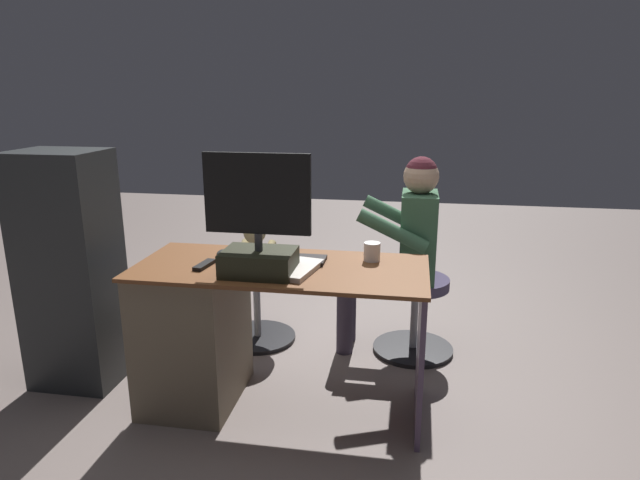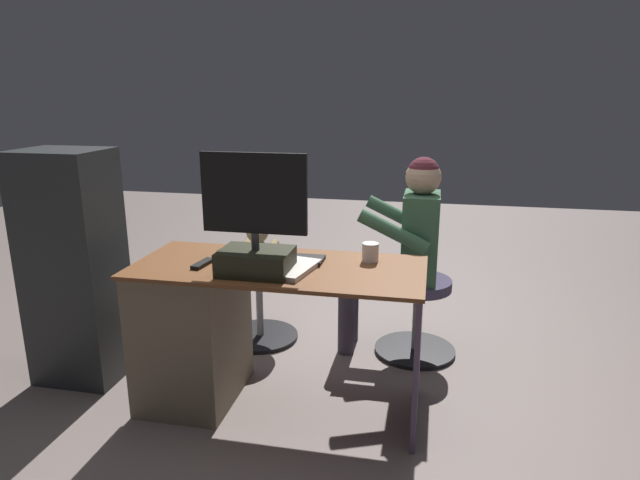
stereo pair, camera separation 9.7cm
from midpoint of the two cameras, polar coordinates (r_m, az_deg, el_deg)
The scene contains 13 objects.
ground_plane at distance 3.17m, azimuth -1.63°, elevation -13.77°, with size 10.00×10.00×0.00m, color slate.
desk at distance 2.84m, azimuth -10.50°, elevation -8.89°, with size 1.38×0.60×0.74m.
monitor at distance 2.46m, azimuth -5.61°, elevation 0.24°, with size 0.48×0.24×0.54m.
keyboard at distance 2.68m, azimuth -3.06°, elevation -1.90°, with size 0.42×0.14×0.02m, color black.
computer_mouse at distance 2.78m, azimuth -9.10°, elevation -1.28°, with size 0.06×0.10×0.04m, color #292D2A.
cup at distance 2.67m, azimuth 6.27°, elevation -1.27°, with size 0.08×0.08×0.09m, color white.
tv_remote at distance 2.64m, azimuth -11.03°, elevation -2.42°, with size 0.04×0.15×0.02m, color black.
notebook_binder at distance 2.53m, azimuth -2.29°, elevation -2.91°, with size 0.22×0.30×0.02m, color silver.
office_chair_teddy at distance 3.49m, azimuth -5.51°, elevation -5.98°, with size 0.48×0.48×0.47m.
teddy_bear at distance 3.39m, azimuth -5.59°, elevation -0.67°, with size 0.22×0.22×0.32m.
visitor_chair at distance 3.35m, azimuth 10.80°, elevation -7.19°, with size 0.48×0.48×0.47m.
person at distance 3.22m, azimuth 9.55°, elevation 0.01°, with size 0.56×0.47×1.18m.
equipment_rack at distance 3.18m, azimuth -23.32°, elevation -2.68°, with size 0.44×0.36×1.25m, color #292C2D.
Camera 2 is at (-0.69, 2.68, 1.55)m, focal length 30.89 mm.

